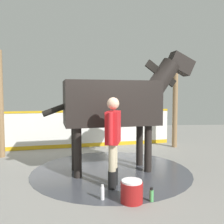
# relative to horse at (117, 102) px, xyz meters

# --- Properties ---
(ground_plane) EXTENTS (16.00, 16.00, 0.02)m
(ground_plane) POSITION_rel_horse_xyz_m (-0.44, -0.28, -1.52)
(ground_plane) COLOR gray
(wet_patch) EXTENTS (3.47, 3.47, 0.00)m
(wet_patch) POSITION_rel_horse_xyz_m (-0.13, -0.03, -1.51)
(wet_patch) COLOR #42444C
(wet_patch) RESTS_ON ground
(barrier_wall) EXTENTS (5.20, 1.09, 1.17)m
(barrier_wall) POSITION_rel_horse_xyz_m (-0.62, 2.51, -0.97)
(barrier_wall) COLOR white
(barrier_wall) RESTS_ON ground
(roof_post_near) EXTENTS (0.16, 0.16, 2.83)m
(roof_post_near) POSITION_rel_horse_xyz_m (2.02, 2.29, -0.10)
(roof_post_near) COLOR olive
(roof_post_near) RESTS_ON ground
(roof_post_far) EXTENTS (0.16, 0.16, 2.83)m
(roof_post_far) POSITION_rel_horse_xyz_m (-2.99, 1.32, -0.10)
(roof_post_far) COLOR olive
(roof_post_far) RESTS_ON ground
(horse) EXTENTS (3.39, 1.30, 2.66)m
(horse) POSITION_rel_horse_xyz_m (0.00, 0.00, 0.00)
(horse) COLOR black
(horse) RESTS_ON ground
(handler) EXTENTS (0.32, 0.65, 1.63)m
(handler) POSITION_rel_horse_xyz_m (-0.14, -0.97, -0.58)
(handler) COLOR black
(handler) RESTS_ON ground
(wash_bucket) EXTENTS (0.35, 0.35, 0.35)m
(wash_bucket) POSITION_rel_horse_xyz_m (0.11, -1.63, -1.34)
(wash_bucket) COLOR maroon
(wash_bucket) RESTS_ON ground
(bottle_shampoo) EXTENTS (0.06, 0.06, 0.25)m
(bottle_shampoo) POSITION_rel_horse_xyz_m (-0.35, -1.51, -1.40)
(bottle_shampoo) COLOR white
(bottle_shampoo) RESTS_ON ground
(bottle_spray) EXTENTS (0.06, 0.06, 0.22)m
(bottle_spray) POSITION_rel_horse_xyz_m (0.42, -1.62, -1.41)
(bottle_spray) COLOR #4CA559
(bottle_spray) RESTS_ON ground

